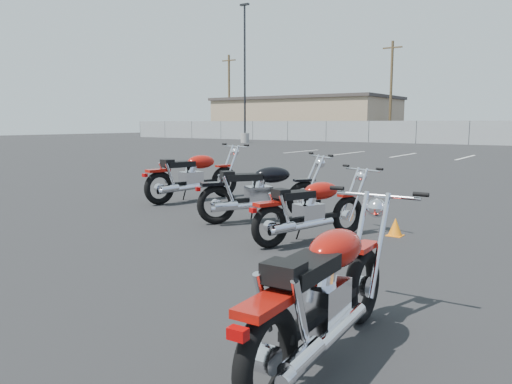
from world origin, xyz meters
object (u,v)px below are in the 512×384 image
Objects in this scene: motorcycle_second_black at (261,191)px; motorcycle_front_red at (193,176)px; motorcycle_third_red at (311,209)px; motorcycle_rear_red at (325,291)px.

motorcycle_front_red is at bearing 157.25° from motorcycle_second_black.
motorcycle_third_red is (1.39, -0.80, -0.05)m from motorcycle_second_black.
motorcycle_rear_red is (1.77, -3.08, 0.04)m from motorcycle_third_red.
motorcycle_second_black is at bearing 129.16° from motorcycle_rear_red.
motorcycle_rear_red is at bearing -60.08° from motorcycle_third_red.
motorcycle_second_black is at bearing 149.96° from motorcycle_third_red.
motorcycle_front_red is 1.18× the size of motorcycle_third_red.
motorcycle_front_red reaches higher than motorcycle_second_black.
motorcycle_rear_red is at bearing -41.20° from motorcycle_front_red.
motorcycle_front_red reaches higher than motorcycle_rear_red.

